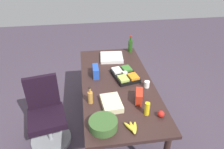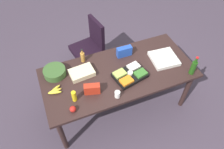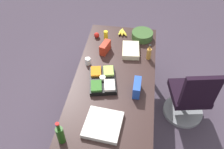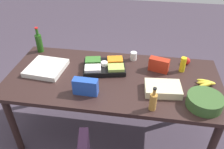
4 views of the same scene
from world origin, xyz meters
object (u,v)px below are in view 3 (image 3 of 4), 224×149
dressing_bottle (149,53)px  banana_bunch (122,32)px  paper_cup (88,61)px  apple_red (97,35)px  conference_table (115,81)px  sheet_cake (131,50)px  wine_bottle (60,134)px  office_chair (189,99)px  pizza_box (103,124)px  chip_bag_red (105,48)px  mustard_bottle (106,36)px  chip_bag_blue (137,87)px  salad_bowl (142,35)px  veggie_tray (103,80)px

dressing_bottle → banana_bunch: 0.63m
paper_cup → apple_red: bearing=179.6°
conference_table → sheet_cake: bearing=162.7°
apple_red → wine_bottle: bearing=-0.7°
office_chair → pizza_box: (0.83, -1.01, 0.45)m
pizza_box → chip_bag_red: 1.15m
office_chair → wine_bottle: size_ratio=3.22×
mustard_bottle → chip_bag_blue: bearing=29.3°
sheet_cake → salad_bowl: bearing=158.4°
banana_bunch → mustard_bottle: bearing=-46.6°
veggie_tray → pizza_box: bearing=10.2°
dressing_bottle → chip_bag_red: dressing_bottle is taller
mustard_bottle → banana_bunch: (-0.20, 0.21, -0.05)m
paper_cup → sheet_cake: (-0.30, 0.51, -0.01)m
banana_bunch → wine_bottle: (1.79, -0.37, 0.09)m
veggie_tray → wine_bottle: wine_bottle is taller
chip_bag_red → mustard_bottle: 0.24m
chip_bag_blue → apple_red: 1.14m
veggie_tray → apple_red: veggie_tray is taller
pizza_box → chip_bag_red: size_ratio=1.80×
apple_red → wine_bottle: 1.65m
dressing_bottle → banana_bunch: size_ratio=1.21×
pizza_box → veggie_tray: bearing=-164.9°
chip_bag_red → conference_table: bearing=23.1°
conference_table → pizza_box: 0.70m
dressing_bottle → sheet_cake: size_ratio=0.70×
conference_table → chip_bag_blue: chip_bag_blue is taller
dressing_bottle → wine_bottle: 1.51m
sheet_cake → pizza_box: bearing=-8.4°
chip_bag_red → mustard_bottle: mustard_bottle is taller
sheet_cake → banana_bunch: size_ratio=1.74×
veggie_tray → chip_bag_red: bearing=-173.7°
veggie_tray → sheet_cake: (-0.59, 0.28, -0.00)m
veggie_tray → banana_bunch: size_ratio=2.58×
dressing_bottle → sheet_cake: bearing=-110.5°
office_chair → chip_bag_blue: bearing=-65.0°
banana_bunch → wine_bottle: size_ratio=0.62×
dressing_bottle → sheet_cake: 0.26m
dressing_bottle → wine_bottle: (1.30, -0.77, 0.03)m
dressing_bottle → chip_bag_red: bearing=-95.4°
conference_table → apple_red: size_ratio=27.56×
chip_bag_blue → wine_bottle: bearing=-42.8°
veggie_tray → wine_bottle: bearing=-17.5°
chip_bag_blue → sheet_cake: (-0.68, -0.13, -0.04)m
paper_cup → salad_bowl: (-0.64, 0.65, 0.00)m
conference_table → wine_bottle: (0.91, -0.38, 0.20)m
salad_bowl → banana_bunch: bearing=-102.6°
pizza_box → mustard_bottle: (-1.38, -0.20, 0.05)m
chip_bag_blue → pizza_box: 0.58m
chip_bag_blue → mustard_bottle: 1.01m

